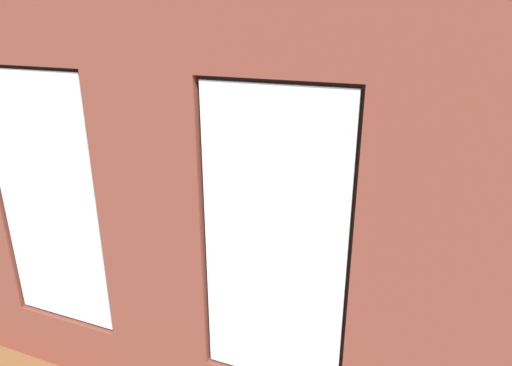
{
  "coord_description": "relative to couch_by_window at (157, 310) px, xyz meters",
  "views": [
    {
      "loc": [
        -1.9,
        5.46,
        3.21
      ],
      "look_at": [
        0.12,
        0.4,
        1.17
      ],
      "focal_mm": 32.0,
      "sensor_mm": 36.0,
      "label": 1
    }
  ],
  "objects": [
    {
      "name": "media_console",
      "position": [
        2.19,
        -2.46,
        -0.08
      ],
      "size": [
        1.19,
        0.42,
        0.51
      ],
      "primitive_type": "cube",
      "color": "black",
      "rests_on": "ground_plane"
    },
    {
      "name": "potted_plant_corner_near_left",
      "position": [
        -3.01,
        -4.38,
        0.15
      ],
      "size": [
        0.43,
        0.43,
        0.79
      ],
      "color": "#9E5638",
      "rests_on": "ground_plane"
    },
    {
      "name": "potted_plant_foreground_right",
      "position": [
        1.89,
        -4.33,
        0.25
      ],
      "size": [
        0.78,
        0.71,
        1.06
      ],
      "color": "#47423D",
      "rests_on": "ground_plane"
    },
    {
      "name": "ground_plane",
      "position": [
        -0.51,
        -2.18,
        -0.38
      ],
      "size": [
        6.7,
        6.41,
        0.1
      ],
      "primitive_type": "cube",
      "color": "brown"
    },
    {
      "name": "coffee_table",
      "position": [
        -0.12,
        -2.23,
        0.04
      ],
      "size": [
        1.3,
        0.83,
        0.42
      ],
      "color": "tan",
      "rests_on": "ground_plane"
    },
    {
      "name": "potted_plant_beside_window_right",
      "position": [
        1.26,
        0.1,
        0.21
      ],
      "size": [
        0.49,
        0.49,
        0.86
      ],
      "color": "#9E5638",
      "rests_on": "ground_plane"
    },
    {
      "name": "brick_wall_with_windows",
      "position": [
        -0.51,
        0.65,
        1.43
      ],
      "size": [
        6.1,
        0.3,
        3.53
      ],
      "color": "brown",
      "rests_on": "ground_plane"
    },
    {
      "name": "potted_plant_corner_far_left",
      "position": [
        -2.99,
        0.11,
        0.55
      ],
      "size": [
        1.1,
        1.19,
        1.4
      ],
      "color": "beige",
      "rests_on": "ground_plane"
    },
    {
      "name": "table_plant_small",
      "position": [
        -0.12,
        -2.23,
        0.21
      ],
      "size": [
        0.12,
        0.12,
        0.21
      ],
      "color": "#47423D",
      "rests_on": "coffee_table"
    },
    {
      "name": "white_wall_right",
      "position": [
        2.49,
        -1.98,
        1.44
      ],
      "size": [
        0.1,
        5.41,
        3.53
      ],
      "primitive_type": "cube",
      "color": "white",
      "rests_on": "ground_plane"
    },
    {
      "name": "cup_ceramic",
      "position": [
        -0.48,
        -2.38,
        0.14
      ],
      "size": [
        0.08,
        0.08,
        0.09
      ],
      "primitive_type": "cylinder",
      "color": "silver",
      "rests_on": "coffee_table"
    },
    {
      "name": "potted_plant_between_couches",
      "position": [
        -1.38,
        -0.05,
        0.23
      ],
      "size": [
        0.8,
        0.82,
        1.26
      ],
      "color": "brown",
      "rests_on": "ground_plane"
    },
    {
      "name": "papasan_chair",
      "position": [
        0.13,
        -4.23,
        0.1
      ],
      "size": [
        1.04,
        1.04,
        0.67
      ],
      "color": "olive",
      "rests_on": "ground_plane"
    },
    {
      "name": "couch_left",
      "position": [
        -2.86,
        -2.19,
        -0.0
      ],
      "size": [
        0.97,
        1.99,
        0.8
      ],
      "rotation": [
        0.0,
        0.0,
        1.52
      ],
      "color": "black",
      "rests_on": "ground_plane"
    },
    {
      "name": "tv_flatscreen",
      "position": [
        2.19,
        -2.46,
        0.55
      ],
      "size": [
        1.12,
        0.2,
        0.74
      ],
      "color": "black",
      "rests_on": "media_console"
    },
    {
      "name": "couch_by_window",
      "position": [
        0.0,
        0.0,
        0.0
      ],
      "size": [
        1.85,
        0.87,
        0.8
      ],
      "color": "black",
      "rests_on": "ground_plane"
    },
    {
      "name": "remote_silver",
      "position": [
        0.27,
        -2.11,
        0.11
      ],
      "size": [
        0.06,
        0.17,
        0.02
      ],
      "primitive_type": "cube",
      "rotation": [
        0.0,
        0.0,
        0.07
      ],
      "color": "#B2B2B7",
      "rests_on": "coffee_table"
    },
    {
      "name": "potted_plant_by_left_couch",
      "position": [
        -2.46,
        -3.62,
        0.17
      ],
      "size": [
        0.5,
        0.5,
        0.73
      ],
      "color": "gray",
      "rests_on": "ground_plane"
    },
    {
      "name": "candle_jar",
      "position": [
        -0.22,
        -2.11,
        0.14
      ],
      "size": [
        0.08,
        0.08,
        0.09
      ],
      "primitive_type": "cylinder",
      "color": "#B7333D",
      "rests_on": "coffee_table"
    },
    {
      "name": "potted_plant_mid_room_small",
      "position": [
        -1.52,
        -2.93,
        0.01
      ],
      "size": [
        0.26,
        0.26,
        0.53
      ],
      "color": "beige",
      "rests_on": "ground_plane"
    }
  ]
}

